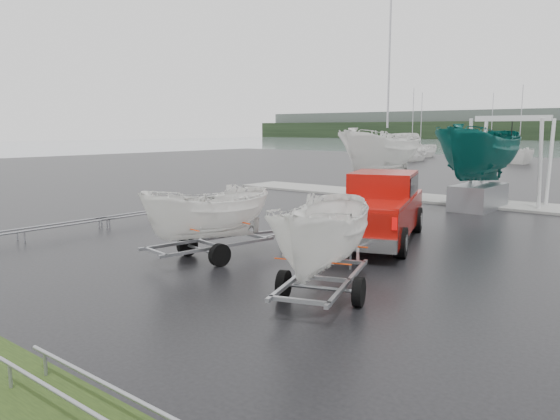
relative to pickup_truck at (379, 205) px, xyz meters
The scene contains 14 objects.
ground_plane 2.81m from the pickup_truck, 80.36° to the right, with size 120.00×120.00×0.00m, color black.
dock 10.51m from the pickup_truck, 87.63° to the left, with size 30.00×3.00×0.12m, color #989893.
pickup_truck is the anchor object (origin of this frame).
trailer_hitched 6.88m from the pickup_truck, 70.34° to the right, with size 2.32×3.79×4.85m.
trailer_parked 6.00m from the pickup_truck, 111.50° to the right, with size 1.86×3.75×4.49m.
boat_hoist 10.60m from the pickup_truck, 85.58° to the left, with size 3.30×2.18×4.12m.
keelboat_0 10.03m from the pickup_truck, 118.89° to the left, with size 2.42×3.20×10.59m.
keelboat_1 9.14m from the pickup_truck, 89.36° to the left, with size 2.56×3.20×7.90m.
mast_rack_0 8.74m from the pickup_truck, 169.75° to the right, with size 0.56×6.50×0.06m.
mast_rack_1 11.44m from the pickup_truck, 138.61° to the right, with size 0.56×6.50×0.06m.
moored_boat_0 45.30m from the pickup_truck, 114.88° to the left, with size 3.03×3.09×11.60m.
moored_boat_1 44.87m from the pickup_truck, 100.89° to the left, with size 3.50×3.53×11.44m.
moored_boat_4 53.56m from the pickup_truck, 113.96° to the left, with size 2.74×2.82×11.64m.
moored_boat_6 57.20m from the pickup_truck, 105.35° to the left, with size 3.91×3.93×11.69m.
Camera 1 is at (8.16, -12.83, 3.54)m, focal length 35.00 mm.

